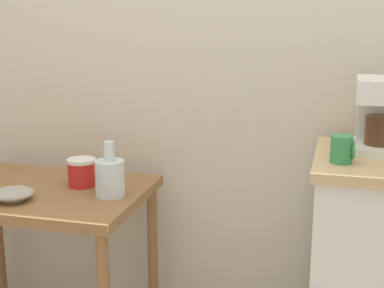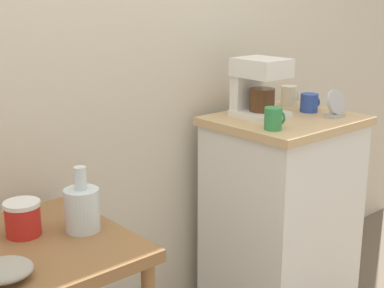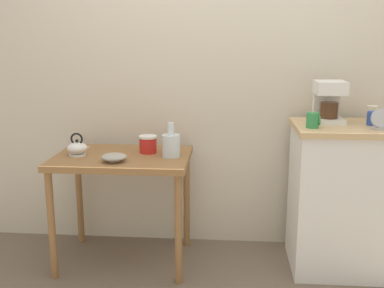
% 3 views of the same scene
% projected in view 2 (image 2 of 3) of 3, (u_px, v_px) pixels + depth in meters
% --- Properties ---
extents(back_wall, '(4.40, 0.10, 2.80)m').
position_uv_depth(back_wall, '(106.00, 11.00, 2.24)').
color(back_wall, beige).
rests_on(back_wall, ground_plane).
extents(kitchen_counter, '(0.62, 0.54, 0.94)m').
position_uv_depth(kitchen_counter, '(281.00, 215.00, 2.64)').
color(kitchen_counter, white).
rests_on(kitchen_counter, ground_plane).
extents(bowl_stoneware, '(0.15, 0.15, 0.05)m').
position_uv_depth(bowl_stoneware, '(5.00, 270.00, 1.53)').
color(bowl_stoneware, '#9E998C').
rests_on(bowl_stoneware, wooden_table).
extents(glass_carafe_vase, '(0.11, 0.11, 0.22)m').
position_uv_depth(glass_carafe_vase, '(82.00, 208.00, 1.83)').
color(glass_carafe_vase, silver).
rests_on(glass_carafe_vase, wooden_table).
extents(canister_enamel, '(0.12, 0.12, 0.11)m').
position_uv_depth(canister_enamel, '(23.00, 218.00, 1.80)').
color(canister_enamel, red).
rests_on(canister_enamel, wooden_table).
extents(coffee_maker, '(0.18, 0.22, 0.26)m').
position_uv_depth(coffee_maker, '(257.00, 85.00, 2.48)').
color(coffee_maker, white).
rests_on(coffee_maker, kitchen_counter).
extents(mug_small_cream, '(0.08, 0.08, 0.10)m').
position_uv_depth(mug_small_cream, '(289.00, 96.00, 2.73)').
color(mug_small_cream, beige).
rests_on(mug_small_cream, kitchen_counter).
extents(mug_blue, '(0.09, 0.08, 0.08)m').
position_uv_depth(mug_blue, '(309.00, 103.00, 2.61)').
color(mug_blue, '#2D4CAD').
rests_on(mug_blue, kitchen_counter).
extents(mug_tall_green, '(0.08, 0.07, 0.09)m').
position_uv_depth(mug_tall_green, '(274.00, 119.00, 2.28)').
color(mug_tall_green, '#338C4C').
rests_on(mug_tall_green, kitchen_counter).
extents(table_clock, '(0.11, 0.06, 0.12)m').
position_uv_depth(table_clock, '(336.00, 105.00, 2.49)').
color(table_clock, '#B2B5BA').
rests_on(table_clock, kitchen_counter).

